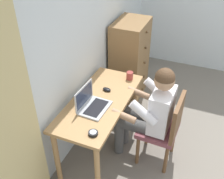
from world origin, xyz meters
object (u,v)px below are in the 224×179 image
at_px(dresser, 130,60).
at_px(desk, 100,108).
at_px(chair, 165,127).
at_px(computer_mouse, 107,89).
at_px(laptop, 91,104).
at_px(desk_clock, 93,133).
at_px(coffee_mug, 130,75).
at_px(person_seated, 150,110).

bearing_deg(dresser, desk, -176.05).
bearing_deg(desk, dresser, 3.95).
distance_m(chair, computer_mouse, 0.76).
relative_size(laptop, desk_clock, 3.89).
distance_m(dresser, coffee_mug, 0.77).
distance_m(desk, desk_clock, 0.53).
relative_size(desk, person_seated, 1.06).
bearing_deg(desk_clock, laptop, 28.12).
xyz_separation_m(chair, laptop, (-0.26, 0.73, 0.29)).
relative_size(person_seated, computer_mouse, 11.97).
bearing_deg(computer_mouse, chair, -86.80).
relative_size(chair, computer_mouse, 8.79).
relative_size(dresser, chair, 1.32).
relative_size(computer_mouse, coffee_mug, 0.83).
height_order(dresser, desk_clock, dresser).
bearing_deg(desk, desk_clock, -162.01).
relative_size(chair, coffee_mug, 7.33).
xyz_separation_m(person_seated, computer_mouse, (0.07, 0.53, 0.07)).
bearing_deg(laptop, desk_clock, -151.88).
bearing_deg(desk_clock, computer_mouse, 13.28).
bearing_deg(chair, coffee_mug, 53.46).
distance_m(person_seated, desk_clock, 0.71).
relative_size(chair, desk_clock, 9.77).
height_order(dresser, coffee_mug, dresser).
bearing_deg(chair, person_seated, 88.38).
relative_size(dresser, laptop, 3.32).
relative_size(person_seated, laptop, 3.42).
bearing_deg(desk, chair, -81.23).
distance_m(computer_mouse, coffee_mug, 0.37).
xyz_separation_m(laptop, coffee_mug, (0.67, -0.18, -0.00)).
distance_m(dresser, chair, 1.37).
xyz_separation_m(laptop, desk_clock, (-0.34, -0.18, -0.04)).
height_order(person_seated, desk_clock, person_seated).
xyz_separation_m(person_seated, laptop, (-0.26, 0.55, 0.10)).
bearing_deg(laptop, chair, -70.62).
height_order(desk_clock, coffee_mug, coffee_mug).
distance_m(chair, coffee_mug, 0.74).
distance_m(chair, person_seated, 0.26).
xyz_separation_m(desk, desk_clock, (-0.49, -0.16, 0.13)).
distance_m(computer_mouse, desk_clock, 0.70).
bearing_deg(desk_clock, chair, -42.33).
relative_size(desk, coffee_mug, 10.58).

